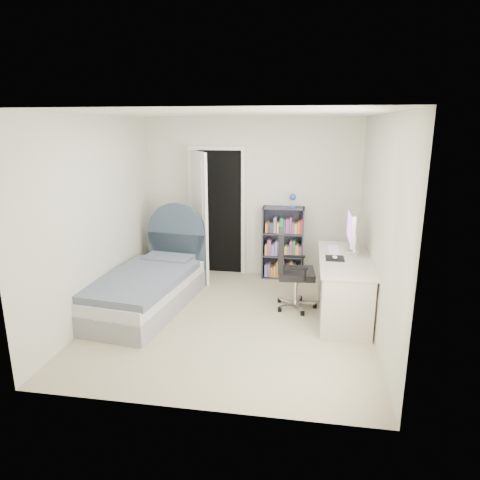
# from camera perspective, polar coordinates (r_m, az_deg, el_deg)

# --- Properties ---
(room_shell) EXTENTS (3.50, 3.70, 2.60)m
(room_shell) POSITION_cam_1_polar(r_m,az_deg,el_deg) (5.09, -1.26, 2.30)
(room_shell) COLOR tan
(room_shell) RESTS_ON ground
(door) EXTENTS (0.92, 0.73, 2.06)m
(door) POSITION_cam_1_polar(r_m,az_deg,el_deg) (6.75, -4.58, 3.57)
(door) COLOR black
(door) RESTS_ON ground
(bed) EXTENTS (1.19, 2.14, 1.26)m
(bed) POSITION_cam_1_polar(r_m,az_deg,el_deg) (5.90, -12.02, -6.00)
(bed) COLOR gray
(bed) RESTS_ON ground
(nightstand) EXTENTS (0.37, 0.37, 0.56)m
(nightstand) POSITION_cam_1_polar(r_m,az_deg,el_deg) (7.06, -9.56, -1.68)
(nightstand) COLOR tan
(nightstand) RESTS_ON ground
(floor_lamp) EXTENTS (0.18, 0.18, 1.27)m
(floor_lamp) POSITION_cam_1_polar(r_m,az_deg,el_deg) (6.70, -5.28, -1.08)
(floor_lamp) COLOR silver
(floor_lamp) RESTS_ON ground
(bookcase) EXTENTS (0.64, 0.28, 1.36)m
(bookcase) POSITION_cam_1_polar(r_m,az_deg,el_deg) (6.80, 5.83, -0.74)
(bookcase) COLOR #383C4D
(bookcase) RESTS_ON ground
(desk) EXTENTS (0.63, 1.57, 1.29)m
(desk) POSITION_cam_1_polar(r_m,az_deg,el_deg) (5.64, 13.61, -5.64)
(desk) COLOR beige
(desk) RESTS_ON ground
(office_chair) EXTENTS (0.55, 0.57, 1.06)m
(office_chair) POSITION_cam_1_polar(r_m,az_deg,el_deg) (5.67, 6.69, -3.49)
(office_chair) COLOR silver
(office_chair) RESTS_ON ground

